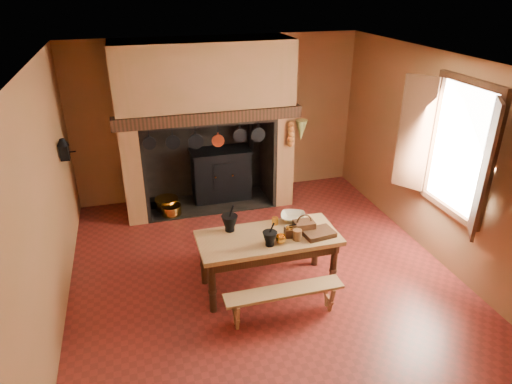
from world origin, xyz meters
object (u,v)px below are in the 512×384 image
work_table (268,244)px  coffee_grinder (289,232)px  iron_range (221,174)px  wicker_basket (304,226)px  bench_front (284,297)px  mixing_bowl (293,217)px

work_table → coffee_grinder: size_ratio=10.11×
iron_range → wicker_basket: iron_range is taller
coffee_grinder → work_table: bearing=167.8°
bench_front → coffee_grinder: (0.24, 0.54, 0.53)m
mixing_bowl → wicker_basket: (0.03, -0.32, 0.04)m
bench_front → mixing_bowl: mixing_bowl is taller
mixing_bowl → wicker_basket: bearing=-85.0°
wicker_basket → mixing_bowl: bearing=96.0°
coffee_grinder → bench_front: bearing=-106.3°
work_table → wicker_basket: size_ratio=6.82×
mixing_bowl → work_table: bearing=-144.9°
iron_range → mixing_bowl: iron_range is taller
iron_range → wicker_basket: (0.49, -2.73, 0.35)m
iron_range → bench_front: iron_range is taller
work_table → mixing_bowl: mixing_bowl is taller
bench_front → coffee_grinder: bearing=66.2°
bench_front → wicker_basket: size_ratio=5.50×
coffee_grinder → wicker_basket: (0.22, 0.07, 0.01)m
bench_front → wicker_basket: bearing=52.9°
work_table → wicker_basket: (0.46, -0.02, 0.20)m
coffee_grinder → mixing_bowl: 0.44m
coffee_grinder → mixing_bowl: size_ratio=0.53×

